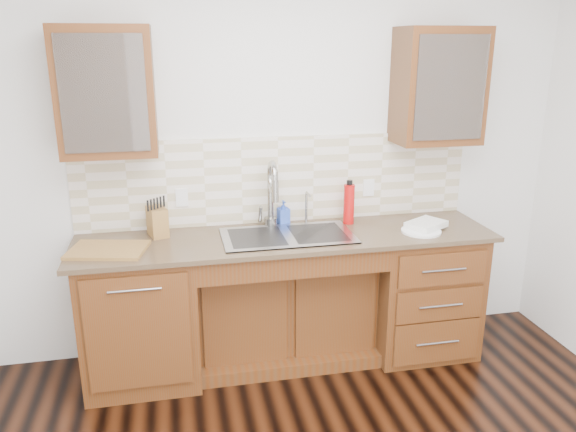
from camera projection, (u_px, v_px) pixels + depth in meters
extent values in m
cube|color=white|center=(276.00, 157.00, 3.84)|extent=(4.00, 0.10, 2.70)
cube|color=#593014|center=(141.00, 314.00, 3.58)|extent=(0.70, 0.62, 0.88)
cube|color=#593014|center=(284.00, 307.00, 3.88)|extent=(1.20, 0.44, 0.70)
cube|color=#593014|center=(419.00, 289.00, 3.95)|extent=(0.70, 0.62, 0.88)
cube|color=#84705B|center=(287.00, 238.00, 3.62)|extent=(2.70, 0.65, 0.03)
cube|color=beige|center=(278.00, 180.00, 3.82)|extent=(2.70, 0.02, 0.59)
cube|color=#9E9EA5|center=(288.00, 249.00, 3.63)|extent=(0.84, 0.46, 0.19)
cylinder|color=#999993|center=(270.00, 198.00, 3.74)|extent=(0.04, 0.04, 0.40)
cylinder|color=#999993|center=(306.00, 207.00, 3.82)|extent=(0.02, 0.02, 0.24)
cube|color=#593014|center=(106.00, 92.00, 3.28)|extent=(0.55, 0.34, 0.75)
cube|color=#593014|center=(438.00, 86.00, 3.69)|extent=(0.55, 0.34, 0.75)
cube|color=white|center=(182.00, 198.00, 3.71)|extent=(0.08, 0.01, 0.12)
cube|color=white|center=(369.00, 188.00, 3.96)|extent=(0.08, 0.01, 0.12)
imported|color=blue|center=(283.00, 212.00, 3.83)|extent=(0.09, 0.09, 0.16)
cylinder|color=#BB0D0D|center=(349.00, 204.00, 3.82)|extent=(0.10, 0.10, 0.27)
cylinder|color=white|center=(421.00, 231.00, 3.68)|extent=(0.32, 0.32, 0.01)
cube|color=white|center=(426.00, 224.00, 3.72)|extent=(0.31, 0.28, 0.04)
cube|color=brown|center=(157.00, 222.00, 3.59)|extent=(0.15, 0.19, 0.19)
cube|color=#A06C4E|center=(108.00, 250.00, 3.34)|extent=(0.50, 0.40, 0.02)
imported|color=silver|center=(100.00, 101.00, 3.29)|extent=(0.13, 0.13, 0.10)
imported|color=white|center=(122.00, 101.00, 3.32)|extent=(0.13, 0.13, 0.09)
imported|color=white|center=(417.00, 94.00, 3.68)|extent=(0.15, 0.15, 0.11)
imported|color=silver|center=(455.00, 94.00, 3.73)|extent=(0.12, 0.12, 0.10)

